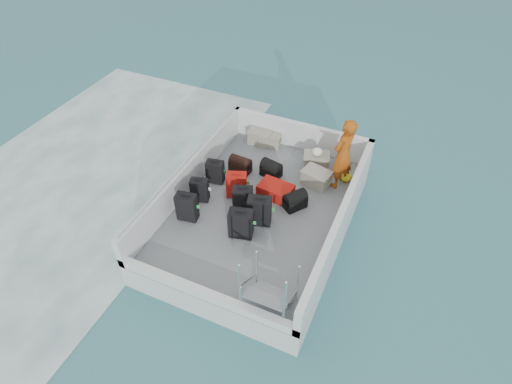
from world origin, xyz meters
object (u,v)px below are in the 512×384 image
passenger (343,154)px  suitcase_0 (187,207)px  suitcase_4 (243,200)px  crate_2 (316,162)px  suitcase_1 (200,190)px  crate_0 (260,137)px  suitcase_2 (215,172)px  suitcase_6 (241,224)px  suitcase_5 (237,185)px  crate_1 (270,140)px  crate_3 (316,179)px  suitcase_7 (259,211)px  suitcase_8 (276,191)px

passenger → suitcase_0: bearing=-25.4°
suitcase_4 → crate_2: bearing=44.0°
suitcase_1 → crate_0: 2.51m
suitcase_0 → suitcase_2: 1.28m
suitcase_4 → suitcase_6: 0.71m
suitcase_5 → suitcase_2: bearing=140.1°
crate_1 → crate_3: size_ratio=0.88×
suitcase_0 → suitcase_7: 1.49m
suitcase_7 → suitcase_8: size_ratio=0.91×
suitcase_7 → crate_3: 1.76m
crate_0 → crate_3: 2.05m
suitcase_0 → crate_0: size_ratio=1.17×
suitcase_5 → crate_3: (1.48, 1.06, -0.12)m
suitcase_2 → suitcase_7: suitcase_7 is taller
crate_2 → suitcase_8: bearing=-110.8°
passenger → suitcase_5: bearing=-34.5°
suitcase_6 → crate_2: size_ratio=1.15×
suitcase_4 → suitcase_7: bearing=-43.1°
crate_2 → crate_3: (0.20, -0.60, 0.01)m
crate_0 → crate_2: (1.61, -0.38, 0.00)m
suitcase_6 → crate_3: 2.26m
suitcase_1 → crate_3: suitcase_1 is taller
suitcase_7 → passenger: size_ratio=0.39×
suitcase_7 → suitcase_8: bearing=74.6°
crate_2 → passenger: 1.02m
suitcase_1 → suitcase_7: 1.45m
suitcase_1 → suitcase_6: suitcase_6 is taller
suitcase_7 → crate_1: bearing=92.3°
crate_2 → crate_3: crate_3 is taller
suitcase_6 → crate_0: 3.19m
suitcase_0 → passenger: size_ratio=0.38×
suitcase_0 → suitcase_8: suitcase_0 is taller
suitcase_2 → crate_1: suitcase_2 is taller
crate_1 → suitcase_8: bearing=-63.5°
crate_0 → suitcase_8: bearing=-56.7°
suitcase_0 → crate_1: (0.55, 3.09, -0.17)m
passenger → crate_3: bearing=-41.6°
crate_2 → suitcase_4: bearing=-115.3°
crate_1 → crate_2: size_ratio=0.92×
crate_0 → passenger: bearing=-18.2°
suitcase_2 → crate_2: 2.40m
suitcase_0 → suitcase_1: bearing=84.7°
crate_1 → suitcase_0: bearing=-100.1°
suitcase_8 → crate_0: size_ratio=1.31×
suitcase_4 → crate_3: suitcase_4 is taller
suitcase_7 → passenger: (1.15, 1.84, 0.52)m
crate_1 → passenger: 2.24m
suitcase_5 → crate_3: size_ratio=1.02×
suitcase_0 → suitcase_5: bearing=50.2°
suitcase_1 → suitcase_4: (0.98, 0.09, 0.02)m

